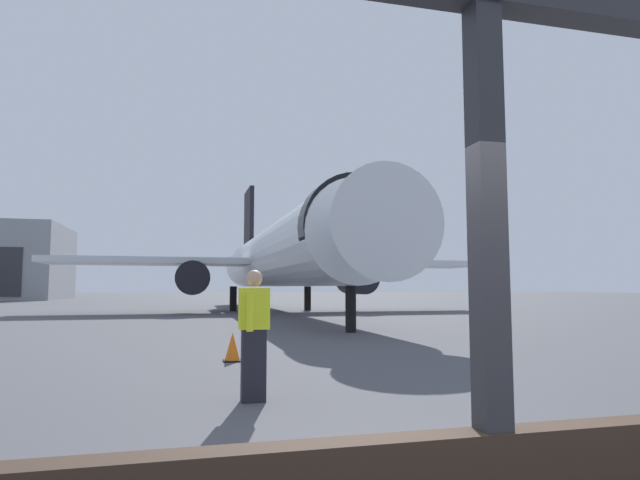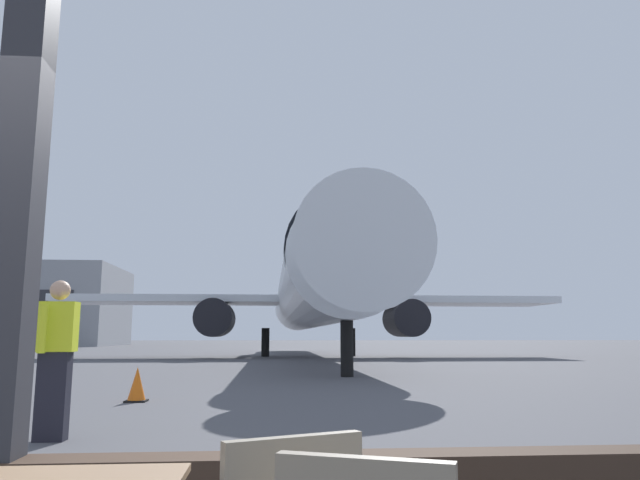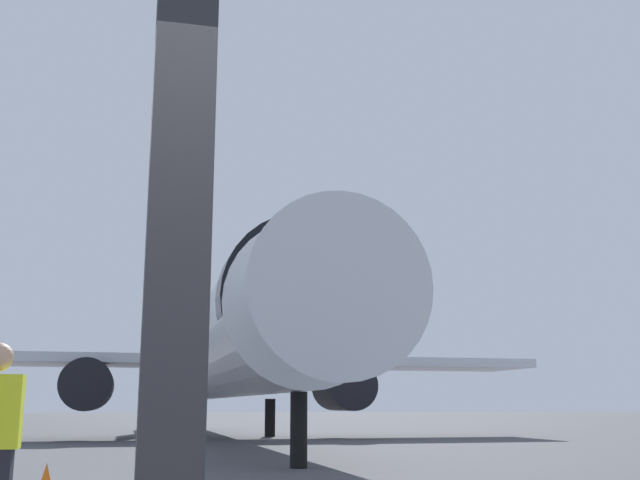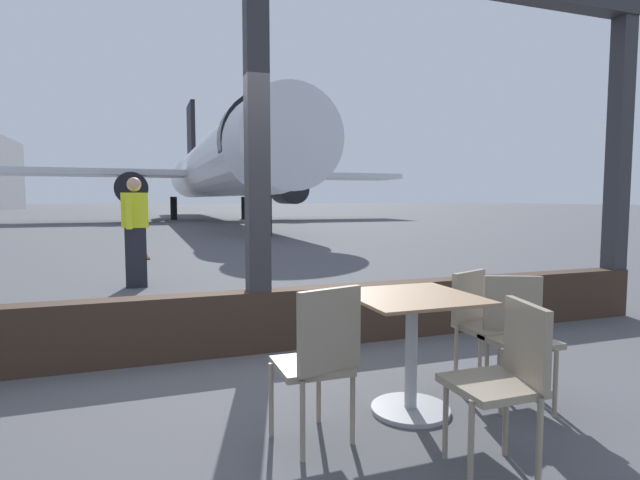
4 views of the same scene
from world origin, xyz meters
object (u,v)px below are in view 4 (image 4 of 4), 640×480
(cafe_chair_window_left, at_px, (506,371))
(traffic_cone, at_px, (141,247))
(dining_table, at_px, (411,344))
(cafe_chair_window_right, at_px, (320,353))
(cafe_chair_aisle_left, at_px, (517,328))
(cafe_chair_aisle_right, at_px, (480,318))
(ground_crew_worker, at_px, (135,231))
(airplane, at_px, (215,169))

(cafe_chair_window_left, bearing_deg, traffic_cone, 99.71)
(dining_table, bearing_deg, cafe_chair_window_left, -84.57)
(dining_table, relative_size, cafe_chair_window_right, 0.86)
(dining_table, relative_size, cafe_chair_aisle_left, 0.92)
(cafe_chair_window_left, height_order, cafe_chair_aisle_right, cafe_chair_window_left)
(cafe_chair_window_left, xyz_separation_m, cafe_chair_window_right, (-0.80, 0.57, 0.01))
(cafe_chair_aisle_left, xyz_separation_m, traffic_cone, (-2.46, 9.57, -0.24))
(dining_table, relative_size, ground_crew_worker, 0.45)
(cafe_chair_aisle_right, bearing_deg, airplane, 86.03)
(cafe_chair_window_left, bearing_deg, dining_table, 95.43)
(cafe_chair_aisle_left, relative_size, traffic_cone, 1.47)
(cafe_chair_aisle_right, bearing_deg, ground_crew_worker, 114.75)
(traffic_cone, bearing_deg, airplane, 77.49)
(cafe_chair_window_right, bearing_deg, cafe_chair_aisle_left, 5.98)
(cafe_chair_window_right, xyz_separation_m, cafe_chair_aisle_left, (1.50, 0.16, -0.02))
(dining_table, relative_size, cafe_chair_aisle_right, 0.92)
(ground_crew_worker, height_order, traffic_cone, ground_crew_worker)
(cafe_chair_window_left, relative_size, airplane, 0.03)
(cafe_chair_window_left, bearing_deg, cafe_chair_aisle_right, 58.58)
(cafe_chair_window_right, distance_m, ground_crew_worker, 5.92)
(cafe_chair_aisle_left, xyz_separation_m, airplane, (1.97, 29.53, 2.79))
(traffic_cone, bearing_deg, cafe_chair_window_left, -80.29)
(cafe_chair_window_left, height_order, cafe_chair_window_right, cafe_chair_window_right)
(airplane, bearing_deg, traffic_cone, -102.51)
(cafe_chair_window_right, xyz_separation_m, airplane, (3.46, 29.69, 2.76))
(cafe_chair_aisle_left, relative_size, cafe_chair_aisle_right, 1.00)
(cafe_chair_aisle_left, bearing_deg, cafe_chair_aisle_right, 100.93)
(airplane, bearing_deg, cafe_chair_window_left, -95.03)
(cafe_chair_window_right, relative_size, ground_crew_worker, 0.53)
(cafe_chair_window_left, height_order, ground_crew_worker, ground_crew_worker)
(cafe_chair_window_right, xyz_separation_m, ground_crew_worker, (-1.03, 5.82, 0.36))
(cafe_chair_window_right, bearing_deg, cafe_chair_aisle_right, 18.12)
(dining_table, relative_size, cafe_chair_window_left, 0.89)
(cafe_chair_aisle_right, bearing_deg, dining_table, -162.19)
(cafe_chair_aisle_right, distance_m, ground_crew_worker, 5.90)
(ground_crew_worker, bearing_deg, cafe_chair_aisle_left, -65.95)
(cafe_chair_window_right, bearing_deg, airplane, 83.34)
(cafe_chair_window_right, relative_size, cafe_chair_aisle_left, 1.07)
(cafe_chair_window_left, distance_m, cafe_chair_window_right, 0.98)
(cafe_chair_aisle_right, distance_m, airplane, 29.42)
(cafe_chair_window_right, height_order, cafe_chair_aisle_left, cafe_chair_window_right)
(cafe_chair_window_right, distance_m, airplane, 30.02)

